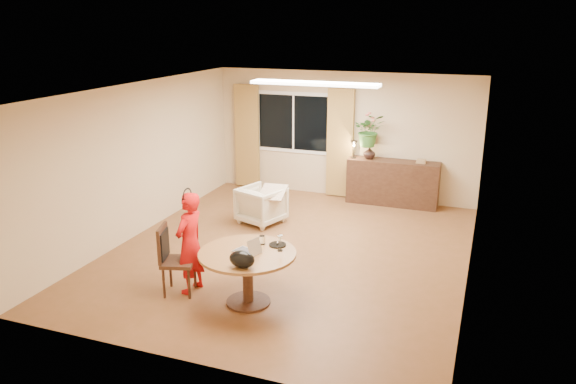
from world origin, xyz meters
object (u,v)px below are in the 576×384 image
at_px(dining_chair, 179,260).
at_px(armchair, 262,205).
at_px(child, 190,243).
at_px(sideboard, 393,183).
at_px(dining_table, 248,263).

height_order(dining_chair, armchair, dining_chair).
distance_m(child, sideboard, 5.12).
relative_size(child, armchair, 1.90).
xyz_separation_m(dining_table, sideboard, (1.03, 4.80, -0.12)).
relative_size(dining_chair, child, 0.68).
bearing_deg(child, dining_chair, -40.61).
relative_size(child, sideboard, 0.78).
relative_size(dining_table, dining_chair, 1.31).
xyz_separation_m(dining_table, armchair, (-1.03, 2.90, -0.23)).
height_order(dining_table, sideboard, sideboard).
distance_m(child, armchair, 2.87).
distance_m(dining_table, child, 0.89).
relative_size(dining_table, child, 0.90).
xyz_separation_m(armchair, sideboard, (2.06, 1.91, 0.11)).
height_order(armchair, sideboard, sideboard).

